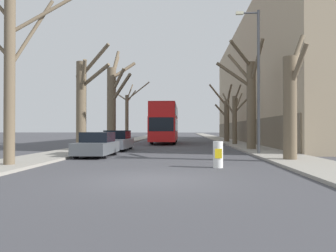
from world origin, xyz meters
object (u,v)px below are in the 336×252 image
Objects in this scene: street_tree_right_1 at (250,98)px; parked_car_0 at (97,145)px; street_tree_left_0 at (11,69)px; street_tree_right_2 at (235,116)px; street_tree_left_2 at (113,100)px; traffic_bollard at (218,155)px; street_tree_right_0 at (291,101)px; double_decker_bus at (165,122)px; lamp_post at (257,75)px; street_tree_right_3 at (226,117)px; street_tree_left_3 at (128,114)px; parked_car_1 at (117,141)px; street_tree_left_1 at (82,101)px.

parked_car_0 is (-9.71, -5.79, -3.14)m from street_tree_right_1.
street_tree_left_0 is 1.37× the size of street_tree_right_2.
street_tree_left_2 is 8.99× the size of traffic_bollard.
double_decker_bus is at bearing 109.77° from street_tree_right_0.
street_tree_right_0 reaches higher than parked_car_0.
lamp_post is at bearing -92.87° from street_tree_right_2.
street_tree_right_3 is at bearing 90.44° from street_tree_right_0.
street_tree_left_3 is 22.12m from parked_car_0.
double_decker_bus is at bearing -157.88° from street_tree_right_3.
street_tree_left_1 is at bearing -137.55° from parked_car_1.
street_tree_right_3 reaches higher than street_tree_right_2.
street_tree_right_1 is at bearing -60.10° from double_decker_bus.
street_tree_right_3 is at bearing 64.54° from parked_car_0.
street_tree_right_0 is 8.25m from street_tree_right_1.
street_tree_right_1 is (11.82, 11.13, -0.21)m from street_tree_left_0.
street_tree_right_2 is at bearing 54.29° from parked_car_0.
street_tree_right_0 is at bearing -89.31° from street_tree_right_2.
street_tree_right_2 is at bearing 57.86° from street_tree_left_0.
parked_car_1 is (-2.78, -12.35, -1.71)m from double_decker_bus.
lamp_post reaches higher than street_tree_left_1.
street_tree_left_3 is 27.12m from street_tree_right_0.
street_tree_left_2 reaches higher than street_tree_right_0.
street_tree_right_0 is (12.07, -6.05, -0.60)m from street_tree_left_1.
traffic_bollard is (-3.56, -18.86, -2.31)m from street_tree_right_2.
double_decker_bus is (-7.10, -2.89, -0.61)m from street_tree_right_3.
street_tree_left_1 is 1.73× the size of parked_car_0.
street_tree_left_1 reaches higher than parked_car_0.
traffic_bollard is (8.23, -17.93, -3.88)m from street_tree_left_2.
street_tree_left_2 is at bearing 89.51° from street_tree_left_1.
street_tree_right_2 is 13.01m from parked_car_1.
parked_car_1 is at bearing 78.99° from street_tree_left_0.
street_tree_right_1 reaches higher than parked_car_0.
double_decker_bus is at bearing 47.06° from street_tree_left_2.
street_tree_left_0 is 1.12× the size of street_tree_right_3.
street_tree_right_2 is (11.97, 19.05, -1.17)m from street_tree_left_0.
street_tree_right_3 is at bearing 89.87° from street_tree_right_2.
street_tree_right_2 is 1.37× the size of parked_car_0.
street_tree_left_1 reaches higher than street_tree_right_3.
traffic_bollard is at bearing -46.64° from street_tree_left_1.
traffic_bollard is (8.31, -8.80, -2.96)m from street_tree_left_1.
street_tree_right_0 is at bearing 36.21° from traffic_bollard.
street_tree_left_0 reaches higher than street_tree_right_0.
parked_car_0 is at bearing 140.77° from traffic_bollard.
double_decker_bus is (4.79, 14.19, -1.09)m from street_tree_left_1.
parked_car_0 is 10.16m from lamp_post.
lamp_post is at bearing 65.04° from traffic_bollard.
street_tree_left_0 reaches higher than parked_car_1.
street_tree_left_2 reaches higher than street_tree_left_1.
traffic_bollard is at bearing -107.33° from street_tree_right_1.
street_tree_left_0 is 1.01× the size of street_tree_right_1.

